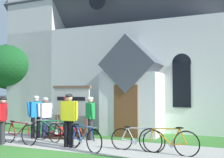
{
  "coord_description": "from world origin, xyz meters",
  "views": [
    {
      "loc": [
        4.93,
        -6.84,
        1.87
      ],
      "look_at": [
        0.23,
        4.09,
        2.36
      ],
      "focal_mm": 44.6,
      "sensor_mm": 36.0,
      "label": 1
    }
  ],
  "objects_px": {
    "church_sign": "(71,102)",
    "bicycle_yellow": "(54,130)",
    "bicycle_silver": "(83,138)",
    "bicycle_blue": "(168,141)",
    "cyclist_in_yellow_jersey": "(36,113)",
    "cyclist_in_blue_jersey": "(3,117)",
    "cyclist_in_white_jersey": "(90,115)",
    "yard_deciduous_tree": "(16,67)",
    "bicycle_green": "(64,134)",
    "cyclist_in_red_jersey": "(67,114)",
    "bicycle_black": "(18,133)",
    "bicycle_orange": "(137,139)",
    "cyclist_in_green_jersey": "(45,114)",
    "cyclist_in_orange_jersey": "(69,115)"
  },
  "relations": [
    {
      "from": "church_sign",
      "to": "bicycle_yellow",
      "type": "distance_m",
      "value": 1.73
    },
    {
      "from": "church_sign",
      "to": "bicycle_silver",
      "type": "height_order",
      "value": "church_sign"
    },
    {
      "from": "bicycle_blue",
      "to": "cyclist_in_yellow_jersey",
      "type": "distance_m",
      "value": 5.44
    },
    {
      "from": "cyclist_in_blue_jersey",
      "to": "church_sign",
      "type": "bearing_deg",
      "value": 70.86
    },
    {
      "from": "church_sign",
      "to": "cyclist_in_white_jersey",
      "type": "xyz_separation_m",
      "value": [
        1.4,
        -0.93,
        -0.41
      ]
    },
    {
      "from": "bicycle_blue",
      "to": "yard_deciduous_tree",
      "type": "relative_size",
      "value": 0.39
    },
    {
      "from": "bicycle_silver",
      "to": "cyclist_in_white_jersey",
      "type": "relative_size",
      "value": 1.02
    },
    {
      "from": "bicycle_green",
      "to": "yard_deciduous_tree",
      "type": "relative_size",
      "value": 0.37
    },
    {
      "from": "church_sign",
      "to": "cyclist_in_yellow_jersey",
      "type": "distance_m",
      "value": 1.65
    },
    {
      "from": "bicycle_yellow",
      "to": "bicycle_blue",
      "type": "relative_size",
      "value": 0.9
    },
    {
      "from": "bicycle_yellow",
      "to": "church_sign",
      "type": "bearing_deg",
      "value": 94.68
    },
    {
      "from": "bicycle_silver",
      "to": "cyclist_in_yellow_jersey",
      "type": "height_order",
      "value": "cyclist_in_yellow_jersey"
    },
    {
      "from": "cyclist_in_blue_jersey",
      "to": "cyclist_in_red_jersey",
      "type": "bearing_deg",
      "value": 54.03
    },
    {
      "from": "bicycle_yellow",
      "to": "bicycle_black",
      "type": "bearing_deg",
      "value": -119.14
    },
    {
      "from": "cyclist_in_blue_jersey",
      "to": "bicycle_green",
      "type": "bearing_deg",
      "value": 23.99
    },
    {
      "from": "cyclist_in_blue_jersey",
      "to": "bicycle_yellow",
      "type": "bearing_deg",
      "value": 52.58
    },
    {
      "from": "bicycle_orange",
      "to": "cyclist_in_green_jersey",
      "type": "height_order",
      "value": "cyclist_in_green_jersey"
    },
    {
      "from": "bicycle_orange",
      "to": "yard_deciduous_tree",
      "type": "height_order",
      "value": "yard_deciduous_tree"
    },
    {
      "from": "church_sign",
      "to": "yard_deciduous_tree",
      "type": "distance_m",
      "value": 6.52
    },
    {
      "from": "bicycle_orange",
      "to": "bicycle_black",
      "type": "height_order",
      "value": "bicycle_black"
    },
    {
      "from": "bicycle_green",
      "to": "cyclist_in_green_jersey",
      "type": "xyz_separation_m",
      "value": [
        -1.41,
        0.81,
        0.55
      ]
    },
    {
      "from": "bicycle_silver",
      "to": "cyclist_in_orange_jersey",
      "type": "height_order",
      "value": "cyclist_in_orange_jersey"
    },
    {
      "from": "bicycle_silver",
      "to": "cyclist_in_blue_jersey",
      "type": "xyz_separation_m",
      "value": [
        -3.03,
        -0.28,
        0.58
      ]
    },
    {
      "from": "bicycle_orange",
      "to": "cyclist_in_orange_jersey",
      "type": "xyz_separation_m",
      "value": [
        -2.24,
        -0.36,
        0.69
      ]
    },
    {
      "from": "cyclist_in_yellow_jersey",
      "to": "bicycle_silver",
      "type": "bearing_deg",
      "value": -23.09
    },
    {
      "from": "bicycle_blue",
      "to": "cyclist_in_orange_jersey",
      "type": "bearing_deg",
      "value": -175.24
    },
    {
      "from": "bicycle_orange",
      "to": "yard_deciduous_tree",
      "type": "distance_m",
      "value": 10.8
    },
    {
      "from": "bicycle_black",
      "to": "cyclist_in_yellow_jersey",
      "type": "height_order",
      "value": "cyclist_in_yellow_jersey"
    },
    {
      "from": "bicycle_blue",
      "to": "cyclist_in_blue_jersey",
      "type": "bearing_deg",
      "value": -172.51
    },
    {
      "from": "church_sign",
      "to": "bicycle_blue",
      "type": "relative_size",
      "value": 1.14
    },
    {
      "from": "bicycle_orange",
      "to": "bicycle_blue",
      "type": "relative_size",
      "value": 0.94
    },
    {
      "from": "cyclist_in_white_jersey",
      "to": "cyclist_in_blue_jersey",
      "type": "distance_m",
      "value": 3.1
    },
    {
      "from": "cyclist_in_orange_jersey",
      "to": "bicycle_green",
      "type": "bearing_deg",
      "value": 137.38
    },
    {
      "from": "bicycle_green",
      "to": "cyclist_in_yellow_jersey",
      "type": "distance_m",
      "value": 1.9
    },
    {
      "from": "bicycle_black",
      "to": "cyclist_in_red_jersey",
      "type": "xyz_separation_m",
      "value": [
        0.93,
        1.64,
        0.58
      ]
    },
    {
      "from": "cyclist_in_green_jersey",
      "to": "bicycle_silver",
      "type": "bearing_deg",
      "value": -29.42
    },
    {
      "from": "cyclist_in_orange_jersey",
      "to": "cyclist_in_blue_jersey",
      "type": "xyz_separation_m",
      "value": [
        -2.39,
        -0.47,
        -0.09
      ]
    },
    {
      "from": "bicycle_yellow",
      "to": "bicycle_blue",
      "type": "bearing_deg",
      "value": -9.16
    },
    {
      "from": "cyclist_in_green_jersey",
      "to": "cyclist_in_yellow_jersey",
      "type": "height_order",
      "value": "cyclist_in_yellow_jersey"
    },
    {
      "from": "cyclist_in_white_jersey",
      "to": "cyclist_in_green_jersey",
      "type": "distance_m",
      "value": 1.88
    },
    {
      "from": "cyclist_in_green_jersey",
      "to": "cyclist_in_yellow_jersey",
      "type": "xyz_separation_m",
      "value": [
        -0.29,
        -0.22,
        0.05
      ]
    },
    {
      "from": "bicycle_orange",
      "to": "cyclist_in_blue_jersey",
      "type": "height_order",
      "value": "cyclist_in_blue_jersey"
    },
    {
      "from": "cyclist_in_orange_jersey",
      "to": "cyclist_in_green_jersey",
      "type": "xyz_separation_m",
      "value": [
        -1.85,
        1.21,
        -0.13
      ]
    },
    {
      "from": "cyclist_in_green_jersey",
      "to": "cyclist_in_white_jersey",
      "type": "bearing_deg",
      "value": 8.51
    },
    {
      "from": "bicycle_green",
      "to": "bicycle_silver",
      "type": "distance_m",
      "value": 1.23
    },
    {
      "from": "cyclist_in_white_jersey",
      "to": "cyclist_in_blue_jersey",
      "type": "height_order",
      "value": "cyclist_in_blue_jersey"
    },
    {
      "from": "bicycle_green",
      "to": "cyclist_in_red_jersey",
      "type": "bearing_deg",
      "value": 118.55
    },
    {
      "from": "bicycle_silver",
      "to": "cyclist_in_white_jersey",
      "type": "xyz_separation_m",
      "value": [
        -0.63,
        1.68,
        0.57
      ]
    },
    {
      "from": "cyclist_in_orange_jersey",
      "to": "cyclist_in_blue_jersey",
      "type": "height_order",
      "value": "cyclist_in_orange_jersey"
    },
    {
      "from": "bicycle_blue",
      "to": "bicycle_yellow",
      "type": "bearing_deg",
      "value": 170.84
    }
  ]
}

